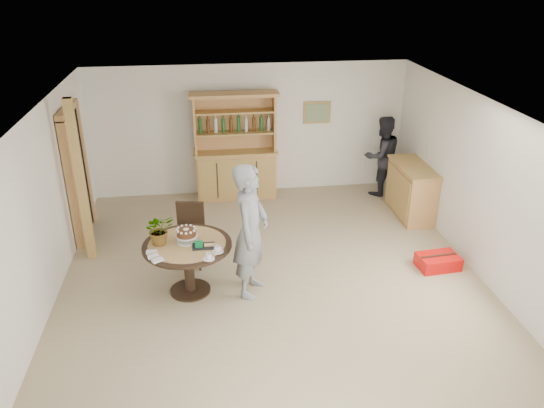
{
  "coord_description": "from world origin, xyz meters",
  "views": [
    {
      "loc": [
        -0.87,
        -6.26,
        4.21
      ],
      "look_at": [
        0.03,
        0.52,
        1.05
      ],
      "focal_mm": 35.0,
      "sensor_mm": 36.0,
      "label": 1
    }
  ],
  "objects_px": {
    "red_suitcase": "(438,262)",
    "hutch": "(236,163)",
    "dining_table": "(188,253)",
    "teen_boy": "(251,231)",
    "sideboard": "(411,190)",
    "dining_chair": "(190,230)",
    "adult_person": "(382,156)"
  },
  "relations": [
    {
      "from": "dining_table",
      "to": "teen_boy",
      "type": "distance_m",
      "value": 0.92
    },
    {
      "from": "sideboard",
      "to": "red_suitcase",
      "type": "height_order",
      "value": "sideboard"
    },
    {
      "from": "sideboard",
      "to": "teen_boy",
      "type": "relative_size",
      "value": 0.67
    },
    {
      "from": "dining_chair",
      "to": "sideboard",
      "type": "bearing_deg",
      "value": 27.23
    },
    {
      "from": "dining_chair",
      "to": "red_suitcase",
      "type": "relative_size",
      "value": 1.49
    },
    {
      "from": "hutch",
      "to": "sideboard",
      "type": "bearing_deg",
      "value": -22.21
    },
    {
      "from": "dining_table",
      "to": "dining_chair",
      "type": "bearing_deg",
      "value": 88.94
    },
    {
      "from": "red_suitcase",
      "to": "hutch",
      "type": "bearing_deg",
      "value": 127.29
    },
    {
      "from": "red_suitcase",
      "to": "adult_person",
      "type": "bearing_deg",
      "value": 84.8
    },
    {
      "from": "sideboard",
      "to": "red_suitcase",
      "type": "bearing_deg",
      "value": -97.53
    },
    {
      "from": "hutch",
      "to": "red_suitcase",
      "type": "xyz_separation_m",
      "value": [
        2.8,
        -3.06,
        -0.59
      ]
    },
    {
      "from": "dining_table",
      "to": "hutch",
      "type": "bearing_deg",
      "value": 74.64
    },
    {
      "from": "dining_table",
      "to": "red_suitcase",
      "type": "xyz_separation_m",
      "value": [
        3.68,
        0.14,
        -0.5
      ]
    },
    {
      "from": "sideboard",
      "to": "dining_chair",
      "type": "distance_m",
      "value": 4.06
    },
    {
      "from": "hutch",
      "to": "adult_person",
      "type": "distance_m",
      "value": 2.81
    },
    {
      "from": "hutch",
      "to": "dining_chair",
      "type": "distance_m",
      "value": 2.53
    },
    {
      "from": "dining_chair",
      "to": "adult_person",
      "type": "height_order",
      "value": "adult_person"
    },
    {
      "from": "dining_chair",
      "to": "adult_person",
      "type": "relative_size",
      "value": 0.61
    },
    {
      "from": "sideboard",
      "to": "adult_person",
      "type": "relative_size",
      "value": 0.81
    },
    {
      "from": "teen_boy",
      "to": "red_suitcase",
      "type": "bearing_deg",
      "value": -63.57
    },
    {
      "from": "teen_boy",
      "to": "red_suitcase",
      "type": "relative_size",
      "value": 2.97
    },
    {
      "from": "hutch",
      "to": "red_suitcase",
      "type": "distance_m",
      "value": 4.19
    },
    {
      "from": "hutch",
      "to": "dining_chair",
      "type": "bearing_deg",
      "value": -110.01
    },
    {
      "from": "hutch",
      "to": "teen_boy",
      "type": "height_order",
      "value": "hutch"
    },
    {
      "from": "adult_person",
      "to": "red_suitcase",
      "type": "xyz_separation_m",
      "value": [
        0.0,
        -2.82,
        -0.68
      ]
    },
    {
      "from": "dining_table",
      "to": "red_suitcase",
      "type": "distance_m",
      "value": 3.72
    },
    {
      "from": "hutch",
      "to": "teen_boy",
      "type": "distance_m",
      "value": 3.31
    },
    {
      "from": "hutch",
      "to": "dining_chair",
      "type": "xyz_separation_m",
      "value": [
        -0.86,
        -2.37,
        -0.15
      ]
    },
    {
      "from": "teen_boy",
      "to": "sideboard",
      "type": "bearing_deg",
      "value": -34.61
    },
    {
      "from": "hutch",
      "to": "sideboard",
      "type": "relative_size",
      "value": 1.62
    },
    {
      "from": "teen_boy",
      "to": "adult_person",
      "type": "distance_m",
      "value": 4.17
    },
    {
      "from": "dining_table",
      "to": "red_suitcase",
      "type": "relative_size",
      "value": 1.89
    }
  ]
}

